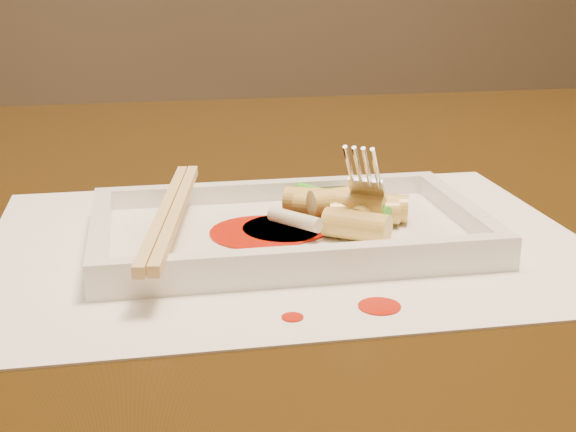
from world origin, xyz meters
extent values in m
cube|color=black|center=(0.00, 0.00, 0.73)|extent=(1.40, 0.90, 0.04)
cube|color=white|center=(0.03, -0.13, 0.75)|extent=(0.40, 0.30, 0.00)
cylinder|color=#B91605|center=(0.06, -0.25, 0.75)|extent=(0.02, 0.02, 0.00)
cylinder|color=#B91605|center=(0.01, -0.25, 0.75)|extent=(0.01, 0.01, 0.00)
cube|color=white|center=(0.03, -0.13, 0.76)|extent=(0.26, 0.16, 0.01)
cube|color=white|center=(0.03, -0.06, 0.77)|extent=(0.26, 0.01, 0.01)
cube|color=white|center=(0.03, -0.21, 0.77)|extent=(0.26, 0.01, 0.01)
cube|color=white|center=(-0.09, -0.13, 0.77)|extent=(0.01, 0.14, 0.01)
cube|color=white|center=(0.16, -0.13, 0.77)|extent=(0.01, 0.14, 0.01)
cube|color=black|center=(0.07, -0.09, 0.77)|extent=(0.04, 0.03, 0.01)
cylinder|color=#EAEACC|center=(0.03, -0.15, 0.77)|extent=(0.03, 0.04, 0.01)
cylinder|color=green|center=(0.07, -0.11, 0.77)|extent=(0.05, 0.08, 0.01)
cube|color=#E3B971|center=(-0.05, -0.13, 0.78)|extent=(0.04, 0.21, 0.01)
cube|color=#E3B971|center=(-0.04, -0.13, 0.78)|extent=(0.04, 0.21, 0.01)
cylinder|color=#B91605|center=(0.01, -0.13, 0.76)|extent=(0.07, 0.07, 0.00)
cylinder|color=#B91605|center=(0.03, -0.13, 0.76)|extent=(0.06, 0.06, 0.00)
cylinder|color=#B91605|center=(0.03, -0.14, 0.76)|extent=(0.04, 0.04, 0.00)
cylinder|color=#E7D16B|center=(0.08, -0.13, 0.77)|extent=(0.05, 0.02, 0.02)
cylinder|color=#E7D16B|center=(0.09, -0.13, 0.77)|extent=(0.04, 0.05, 0.02)
cylinder|color=#E7D16B|center=(0.07, -0.13, 0.78)|extent=(0.05, 0.04, 0.02)
cylinder|color=#E7D16B|center=(0.06, -0.12, 0.77)|extent=(0.05, 0.04, 0.02)
cylinder|color=#E7D16B|center=(0.06, -0.10, 0.77)|extent=(0.05, 0.04, 0.02)
cylinder|color=#E7D16B|center=(0.07, -0.12, 0.78)|extent=(0.05, 0.03, 0.02)
cylinder|color=#E7D16B|center=(0.07, -0.16, 0.77)|extent=(0.05, 0.04, 0.02)
cylinder|color=#E7D16B|center=(0.09, -0.13, 0.77)|extent=(0.05, 0.03, 0.02)
camera|label=1|loc=(-0.06, -0.64, 0.94)|focal=50.00mm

